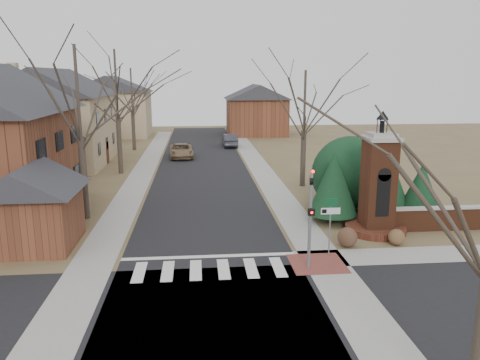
{
  "coord_description": "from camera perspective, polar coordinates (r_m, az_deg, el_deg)",
  "views": [
    {
      "loc": [
        -0.43,
        -18.11,
        8.21
      ],
      "look_at": [
        1.8,
        6.0,
        2.79
      ],
      "focal_mm": 35.0,
      "sensor_mm": 36.0,
      "label": 1
    }
  ],
  "objects": [
    {
      "name": "main_street",
      "position": [
        40.95,
        -4.57,
        1.02
      ],
      "size": [
        8.0,
        70.0,
        0.01
      ],
      "primitive_type": "cube",
      "color": "black",
      "rests_on": "ground"
    },
    {
      "name": "traffic_signal_pole",
      "position": [
        20.08,
        8.58,
        -3.79
      ],
      "size": [
        0.28,
        0.41,
        4.5
      ],
      "color": "slate",
      "rests_on": "ground"
    },
    {
      "name": "bare_tree_1",
      "position": [
        40.65,
        -14.91,
        11.96
      ],
      "size": [
        8.4,
        8.4,
        11.64
      ],
      "color": "#473D33",
      "rests_on": "ground"
    },
    {
      "name": "bare_tree_2",
      "position": [
        53.59,
        -13.11,
        11.04
      ],
      "size": [
        7.35,
        7.35,
        10.19
      ],
      "color": "#473D33",
      "rests_on": "ground"
    },
    {
      "name": "crosswalk_zone",
      "position": [
        20.62,
        -3.72,
        -10.85
      ],
      "size": [
        8.0,
        2.2,
        0.02
      ],
      "primitive_type": "cube",
      "color": "silver",
      "rests_on": "ground"
    },
    {
      "name": "sign_post",
      "position": [
        21.9,
        10.95,
        -4.23
      ],
      "size": [
        0.9,
        0.07,
        2.75
      ],
      "color": "slate",
      "rests_on": "ground"
    },
    {
      "name": "garage_left",
      "position": [
        24.74,
        -24.2,
        -2.49
      ],
      "size": [
        4.8,
        4.8,
        4.29
      ],
      "color": "brown",
      "rests_on": "ground"
    },
    {
      "name": "brick_gate_monument",
      "position": [
        25.68,
        16.44,
        -1.52
      ],
      "size": [
        3.2,
        3.2,
        6.47
      ],
      "color": "brown",
      "rests_on": "ground"
    },
    {
      "name": "bare_tree_3",
      "position": [
        35.06,
        7.92,
        10.02
      ],
      "size": [
        7.0,
        7.0,
        9.7
      ],
      "color": "#473D33",
      "rests_on": "ground"
    },
    {
      "name": "bare_tree_0",
      "position": [
        27.9,
        -19.26,
        10.88
      ],
      "size": [
        8.05,
        8.05,
        11.15
      ],
      "color": "#473D33",
      "rests_on": "ground"
    },
    {
      "name": "pickup_truck",
      "position": [
        48.2,
        -7.16,
        3.56
      ],
      "size": [
        2.6,
        5.18,
        1.41
      ],
      "primitive_type": "imported",
      "rotation": [
        0.0,
        0.0,
        0.05
      ],
      "color": "#896B4B",
      "rests_on": "ground"
    },
    {
      "name": "sidewalk_left",
      "position": [
        41.22,
        -11.82,
        0.88
      ],
      "size": [
        2.0,
        60.0,
        0.02
      ],
      "primitive_type": "cube",
      "color": "gray",
      "rests_on": "ground"
    },
    {
      "name": "cross_street",
      "position": [
        17.2,
        -3.33,
        -15.9
      ],
      "size": [
        120.0,
        8.0,
        0.01
      ],
      "primitive_type": "cube",
      "color": "black",
      "rests_on": "ground"
    },
    {
      "name": "evergreen_far",
      "position": [
        29.12,
        21.24,
        -0.77
      ],
      "size": [
        2.4,
        2.4,
        3.3
      ],
      "color": "#473D33",
      "rests_on": "ground"
    },
    {
      "name": "house_distant_right",
      "position": [
        66.8,
        2.0,
        8.7
      ],
      "size": [
        8.8,
        8.8,
        7.3
      ],
      "color": "brown",
      "rests_on": "ground"
    },
    {
      "name": "ground",
      "position": [
        19.89,
        -3.65,
        -11.79
      ],
      "size": [
        120.0,
        120.0,
        0.0
      ],
      "primitive_type": "plane",
      "color": "brown",
      "rests_on": "ground"
    },
    {
      "name": "evergreen_mass",
      "position": [
        29.75,
        13.31,
        1.02
      ],
      "size": [
        4.8,
        4.8,
        4.8
      ],
      "primitive_type": "sphere",
      "color": "black",
      "rests_on": "ground"
    },
    {
      "name": "brick_garden_wall",
      "position": [
        28.02,
        24.85,
        -4.21
      ],
      "size": [
        7.5,
        0.5,
        1.3
      ],
      "color": "brown",
      "rests_on": "ground"
    },
    {
      "name": "curb_apron",
      "position": [
        21.45,
        9.4,
        -10.04
      ],
      "size": [
        2.4,
        2.4,
        0.02
      ],
      "primitive_type": "cube",
      "color": "brown",
      "rests_on": "ground"
    },
    {
      "name": "evergreen_mid",
      "position": [
        29.04,
        16.94,
        0.92
      ],
      "size": [
        3.4,
        3.4,
        4.7
      ],
      "color": "#473D33",
      "rests_on": "ground"
    },
    {
      "name": "distant_car",
      "position": [
        55.4,
        -1.27,
        4.88
      ],
      "size": [
        1.72,
        4.59,
        1.5
      ],
      "primitive_type": "imported",
      "rotation": [
        0.0,
        0.0,
        3.17
      ],
      "color": "#3A3B42",
      "rests_on": "ground"
    },
    {
      "name": "stop_bar",
      "position": [
        22.0,
        -3.83,
        -9.3
      ],
      "size": [
        8.0,
        0.35,
        0.02
      ],
      "primitive_type": "cube",
      "color": "silver",
      "rests_on": "ground"
    },
    {
      "name": "dry_shrub_left",
      "position": [
        23.62,
        12.95,
        -6.81
      ],
      "size": [
        0.97,
        0.97,
        0.97
      ],
      "primitive_type": "sphere",
      "color": "#513625",
      "rests_on": "ground"
    },
    {
      "name": "evergreen_near",
      "position": [
        26.9,
        11.33,
        -0.32
      ],
      "size": [
        2.8,
        2.8,
        4.1
      ],
      "color": "#473D33",
      "rests_on": "ground"
    },
    {
      "name": "dry_shrub_right",
      "position": [
        24.52,
        18.54,
        -6.62
      ],
      "size": [
        0.81,
        0.81,
        0.81
      ],
      "primitive_type": "sphere",
      "color": "brown",
      "rests_on": "ground"
    },
    {
      "name": "sidewalk_right_main",
      "position": [
        41.33,
        2.65,
        1.16
      ],
      "size": [
        2.0,
        60.0,
        0.02
      ],
      "primitive_type": "cube",
      "color": "gray",
      "rests_on": "ground"
    },
    {
      "name": "house_distant_left",
      "position": [
        67.23,
        -15.37,
        8.8
      ],
      "size": [
        10.8,
        8.8,
        8.53
      ],
      "color": "tan",
      "rests_on": "ground"
    },
    {
      "name": "house_stucco_left",
      "position": [
        47.1,
        -21.57,
        7.35
      ],
      "size": [
        9.8,
        12.8,
        9.28
      ],
      "color": "tan",
      "rests_on": "ground"
    }
  ]
}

